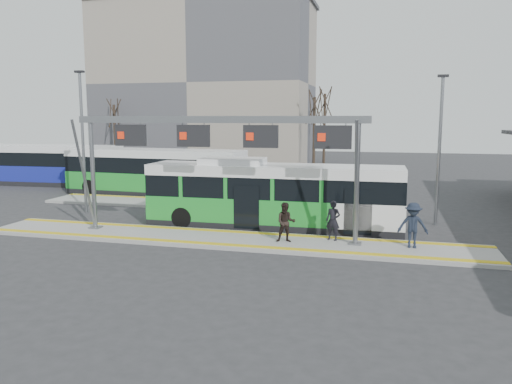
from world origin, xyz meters
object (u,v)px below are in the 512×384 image
(passenger_a, at_px, (333,221))
(passenger_c, at_px, (413,225))
(hero_bus, at_px, (273,196))
(gantry, at_px, (218,141))
(passenger_b, at_px, (286,222))

(passenger_a, distance_m, passenger_c, 3.22)
(hero_bus, bearing_deg, gantry, -121.31)
(passenger_a, bearing_deg, hero_bus, 154.52)
(hero_bus, distance_m, passenger_a, 4.04)
(hero_bus, relative_size, passenger_b, 7.36)
(gantry, xyz_separation_m, hero_bus, (1.72, 2.95, -2.77))
(hero_bus, distance_m, passenger_b, 3.56)
(gantry, height_order, passenger_b, gantry)
(passenger_a, height_order, passenger_c, passenger_c)
(passenger_b, height_order, passenger_c, passenger_c)
(gantry, bearing_deg, passenger_c, 0.28)
(passenger_b, xyz_separation_m, passenger_c, (5.05, 0.36, 0.08))
(passenger_b, bearing_deg, gantry, 162.43)
(hero_bus, xyz_separation_m, passenger_b, (1.30, -3.27, -0.55))
(gantry, distance_m, passenger_a, 5.92)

